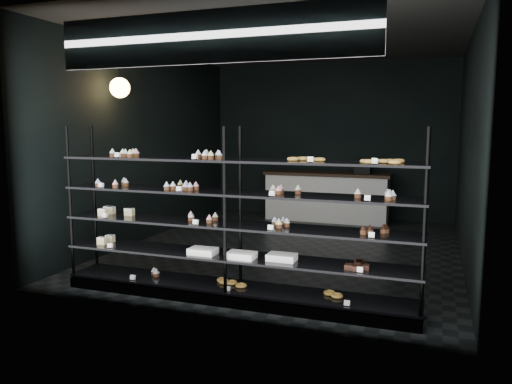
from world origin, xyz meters
TOP-DOWN VIEW (x-y plane):
  - room at (0.00, 0.00)m, footprint 5.01×6.01m
  - display_shelf at (0.03, -2.45)m, footprint 4.00×0.50m
  - signage at (0.00, -2.93)m, footprint 3.30×0.05m
  - pendant_lamp at (-2.20, -1.20)m, footprint 0.28×0.28m
  - service_counter at (0.06, 2.50)m, footprint 2.51×0.65m

SIDE VIEW (x-z plane):
  - service_counter at x=0.06m, z-range -0.11..1.12m
  - display_shelf at x=0.03m, z-range -0.33..1.58m
  - room at x=0.00m, z-range 0.00..3.20m
  - pendant_lamp at x=-2.20m, z-range 2.02..2.89m
  - signage at x=0.00m, z-range 2.50..3.00m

